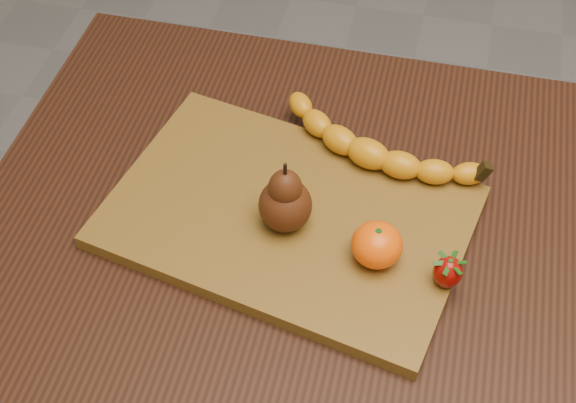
% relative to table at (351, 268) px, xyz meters
% --- Properties ---
extents(table, '(1.00, 0.70, 0.76)m').
position_rel_table_xyz_m(table, '(0.00, 0.00, 0.00)').
color(table, black).
rests_on(table, ground).
extents(cutting_board, '(0.50, 0.38, 0.02)m').
position_rel_table_xyz_m(cutting_board, '(-0.09, -0.02, 0.11)').
color(cutting_board, brown).
rests_on(cutting_board, table).
extents(banana, '(0.27, 0.14, 0.04)m').
position_rel_table_xyz_m(banana, '(-0.00, 0.09, 0.14)').
color(banana, orange).
rests_on(banana, cutting_board).
extents(pear, '(0.08, 0.08, 0.10)m').
position_rel_table_xyz_m(pear, '(-0.09, -0.03, 0.17)').
color(pear, '#411C0A').
rests_on(pear, cutting_board).
extents(mandarin, '(0.08, 0.08, 0.05)m').
position_rel_table_xyz_m(mandarin, '(0.03, -0.06, 0.14)').
color(mandarin, '#FB5002').
rests_on(mandarin, cutting_board).
extents(strawberry, '(0.04, 0.04, 0.04)m').
position_rel_table_xyz_m(strawberry, '(0.12, -0.08, 0.14)').
color(strawberry, '#8A0703').
rests_on(strawberry, cutting_board).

